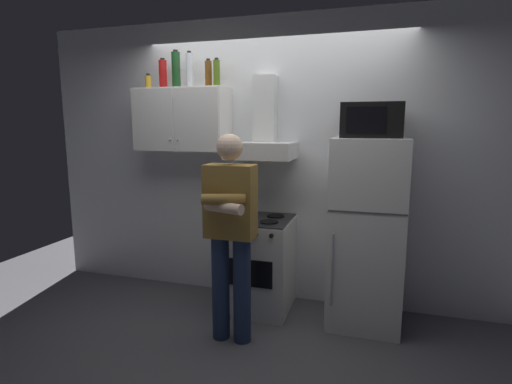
{
  "coord_description": "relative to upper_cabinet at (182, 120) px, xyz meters",
  "views": [
    {
      "loc": [
        0.92,
        -3.11,
        1.7
      ],
      "look_at": [
        0.0,
        0.0,
        1.15
      ],
      "focal_mm": 27.62,
      "sensor_mm": 36.0,
      "label": 1
    }
  ],
  "objects": [
    {
      "name": "bottle_vodka_clear",
      "position": [
        0.08,
        0.02,
        0.46
      ],
      "size": [
        0.07,
        0.07,
        0.34
      ],
      "color": "silver",
      "rests_on": "upper_cabinet"
    },
    {
      "name": "range_hood",
      "position": [
        0.8,
        0.0,
        -0.15
      ],
      "size": [
        0.6,
        0.44,
        0.75
      ],
      "color": "white"
    },
    {
      "name": "bottle_wine_green",
      "position": [
        -0.04,
        -0.02,
        0.47
      ],
      "size": [
        0.08,
        0.08,
        0.35
      ],
      "color": "#19471E",
      "rests_on": "upper_cabinet"
    },
    {
      "name": "upper_cabinet",
      "position": [
        0.0,
        0.0,
        0.0
      ],
      "size": [
        0.9,
        0.37,
        0.6
      ],
      "color": "white"
    },
    {
      "name": "person_standing",
      "position": [
        0.75,
        -0.73,
        -0.85
      ],
      "size": [
        0.38,
        0.33,
        1.64
      ],
      "color": "navy",
      "rests_on": "ground_plane"
    },
    {
      "name": "bottle_spice_jar",
      "position": [
        -0.34,
        -0.02,
        0.36
      ],
      "size": [
        0.06,
        0.06,
        0.14
      ],
      "color": "gold",
      "rests_on": "upper_cabinet"
    },
    {
      "name": "back_wall_tiled",
      "position": [
        0.85,
        0.23,
        -0.4
      ],
      "size": [
        4.8,
        0.1,
        2.7
      ],
      "primitive_type": "cube",
      "color": "white",
      "rests_on": "ground_plane"
    },
    {
      "name": "ground_plane",
      "position": [
        0.85,
        -0.37,
        -1.75
      ],
      "size": [
        7.0,
        7.0,
        0.0
      ],
      "primitive_type": "plane",
      "color": "#4C4C51"
    },
    {
      "name": "bottle_soda_red",
      "position": [
        -0.21,
        0.04,
        0.44
      ],
      "size": [
        0.08,
        0.08,
        0.29
      ],
      "color": "red",
      "rests_on": "upper_cabinet"
    },
    {
      "name": "bottle_olive_oil",
      "position": [
        0.36,
        0.0,
        0.42
      ],
      "size": [
        0.06,
        0.06,
        0.26
      ],
      "color": "#4C6B19",
      "rests_on": "upper_cabinet"
    },
    {
      "name": "refrigerator",
      "position": [
        1.75,
        -0.12,
        -0.95
      ],
      "size": [
        0.6,
        0.62,
        1.6
      ],
      "color": "white",
      "rests_on": "ground_plane"
    },
    {
      "name": "microwave",
      "position": [
        1.75,
        -0.11,
        -0.01
      ],
      "size": [
        0.48,
        0.37,
        0.28
      ],
      "color": "black",
      "rests_on": "refrigerator"
    },
    {
      "name": "stove_oven",
      "position": [
        0.8,
        -0.13,
        -1.32
      ],
      "size": [
        0.6,
        0.62,
        0.87
      ],
      "color": "white",
      "rests_on": "ground_plane"
    },
    {
      "name": "bottle_beer_brown",
      "position": [
        0.26,
        0.04,
        0.42
      ],
      "size": [
        0.06,
        0.06,
        0.26
      ],
      "color": "brown",
      "rests_on": "upper_cabinet"
    }
  ]
}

